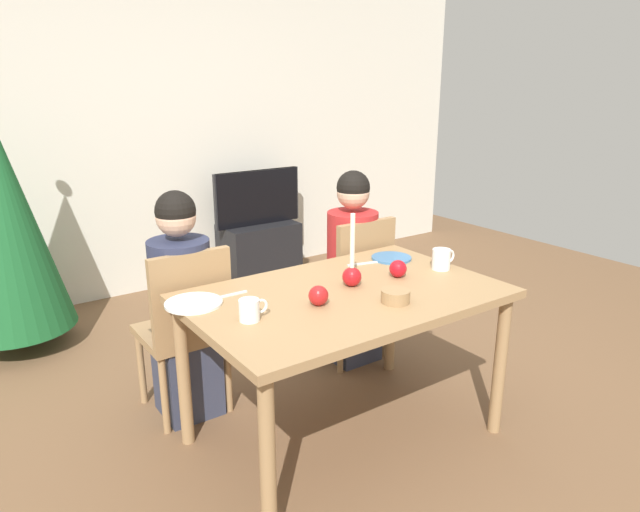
# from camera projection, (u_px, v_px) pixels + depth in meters

# --- Properties ---
(ground_plane) EXTENTS (7.68, 7.68, 0.00)m
(ground_plane) POSITION_uv_depth(u_px,v_px,m) (343.00, 435.00, 2.81)
(ground_plane) COLOR brown
(back_wall) EXTENTS (6.40, 0.10, 2.60)m
(back_wall) POSITION_uv_depth(u_px,v_px,m) (143.00, 128.00, 4.47)
(back_wall) COLOR beige
(back_wall) RESTS_ON ground
(dining_table) EXTENTS (1.40, 0.90, 0.75)m
(dining_table) POSITION_uv_depth(u_px,v_px,m) (345.00, 309.00, 2.62)
(dining_table) COLOR #99754C
(dining_table) RESTS_ON ground
(chair_left) EXTENTS (0.40, 0.40, 0.90)m
(chair_left) POSITION_uv_depth(u_px,v_px,m) (186.00, 323.00, 2.85)
(chair_left) COLOR #99754C
(chair_left) RESTS_ON ground
(chair_right) EXTENTS (0.40, 0.40, 0.90)m
(chair_right) POSITION_uv_depth(u_px,v_px,m) (355.00, 281.00, 3.43)
(chair_right) COLOR #99754C
(chair_right) RESTS_ON ground
(person_left_child) EXTENTS (0.30, 0.30, 1.17)m
(person_left_child) POSITION_uv_depth(u_px,v_px,m) (183.00, 310.00, 2.86)
(person_left_child) COLOR #33384C
(person_left_child) RESTS_ON ground
(person_right_child) EXTENTS (0.30, 0.30, 1.17)m
(person_right_child) POSITION_uv_depth(u_px,v_px,m) (352.00, 271.00, 3.44)
(person_right_child) COLOR #33384C
(person_right_child) RESTS_ON ground
(tv_stand) EXTENTS (0.64, 0.40, 0.48)m
(tv_stand) POSITION_uv_depth(u_px,v_px,m) (259.00, 251.00, 5.00)
(tv_stand) COLOR black
(tv_stand) RESTS_ON ground
(tv) EXTENTS (0.79, 0.05, 0.46)m
(tv) POSITION_uv_depth(u_px,v_px,m) (258.00, 197.00, 4.86)
(tv) COLOR black
(tv) RESTS_ON tv_stand
(christmas_tree) EXTENTS (0.72, 0.72, 1.67)m
(christmas_tree) POSITION_uv_depth(u_px,v_px,m) (0.00, 217.00, 3.50)
(christmas_tree) COLOR brown
(christmas_tree) RESTS_ON ground
(candle_centerpiece) EXTENTS (0.09, 0.09, 0.34)m
(candle_centerpiece) POSITION_uv_depth(u_px,v_px,m) (352.00, 272.00, 2.65)
(candle_centerpiece) COLOR red
(candle_centerpiece) RESTS_ON dining_table
(plate_left) EXTENTS (0.25, 0.25, 0.01)m
(plate_left) POSITION_uv_depth(u_px,v_px,m) (194.00, 303.00, 2.45)
(plate_left) COLOR white
(plate_left) RESTS_ON dining_table
(plate_right) EXTENTS (0.21, 0.21, 0.01)m
(plate_right) POSITION_uv_depth(u_px,v_px,m) (391.00, 258.00, 3.07)
(plate_right) COLOR teal
(plate_right) RESTS_ON dining_table
(mug_left) EXTENTS (0.12, 0.08, 0.09)m
(mug_left) POSITION_uv_depth(u_px,v_px,m) (250.00, 310.00, 2.28)
(mug_left) COLOR white
(mug_left) RESTS_ON dining_table
(mug_right) EXTENTS (0.14, 0.09, 0.10)m
(mug_right) POSITION_uv_depth(u_px,v_px,m) (442.00, 259.00, 2.89)
(mug_right) COLOR white
(mug_right) RESTS_ON dining_table
(fork_left) EXTENTS (0.18, 0.01, 0.01)m
(fork_left) POSITION_uv_depth(u_px,v_px,m) (228.00, 295.00, 2.54)
(fork_left) COLOR silver
(fork_left) RESTS_ON dining_table
(fork_right) EXTENTS (0.18, 0.06, 0.01)m
(fork_right) POSITION_uv_depth(u_px,v_px,m) (363.00, 263.00, 2.98)
(fork_right) COLOR silver
(fork_right) RESTS_ON dining_table
(bowl_walnuts) EXTENTS (0.13, 0.13, 0.06)m
(bowl_walnuts) POSITION_uv_depth(u_px,v_px,m) (395.00, 296.00, 2.47)
(bowl_walnuts) COLOR #99754C
(bowl_walnuts) RESTS_ON dining_table
(apple_near_candle) EXTENTS (0.09, 0.09, 0.09)m
(apple_near_candle) POSITION_uv_depth(u_px,v_px,m) (318.00, 296.00, 2.43)
(apple_near_candle) COLOR #AD191A
(apple_near_candle) RESTS_ON dining_table
(apple_by_left_plate) EXTENTS (0.08, 0.08, 0.08)m
(apple_by_left_plate) POSITION_uv_depth(u_px,v_px,m) (398.00, 269.00, 2.78)
(apple_by_left_plate) COLOR #B6101A
(apple_by_left_plate) RESTS_ON dining_table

